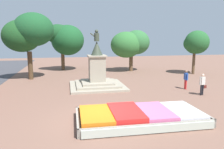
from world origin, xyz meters
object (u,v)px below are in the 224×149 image
at_px(pedestrian_with_handbag, 202,83).
at_px(pedestrian_crossing_plaza, 186,78).
at_px(statue_monument, 97,75).
at_px(flower_planter, 139,116).

xyz_separation_m(pedestrian_with_handbag, pedestrian_crossing_plaza, (-0.19, 2.07, 0.00)).
bearing_deg(statue_monument, pedestrian_crossing_plaza, -18.17).
relative_size(statue_monument, pedestrian_with_handbag, 3.03).
distance_m(flower_planter, statue_monument, 8.67).
xyz_separation_m(flower_planter, statue_monument, (-1.06, 8.57, 0.75)).
bearing_deg(flower_planter, statue_monument, 97.02).
relative_size(flower_planter, statue_monument, 1.34).
relative_size(flower_planter, pedestrian_crossing_plaza, 4.13).
bearing_deg(pedestrian_with_handbag, pedestrian_crossing_plaza, 95.27).
relative_size(statue_monument, pedestrian_crossing_plaza, 3.09).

